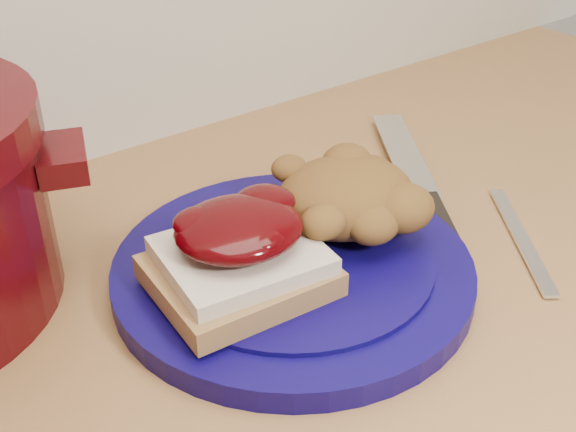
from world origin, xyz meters
TOP-DOWN VIEW (x-y plane):
  - plate at (0.04, 1.49)m, footprint 0.35×0.35m
  - sandwich at (-0.01, 1.49)m, footprint 0.14×0.12m
  - stuffing_mound at (0.11, 1.50)m, footprint 0.14×0.13m
  - chef_knife at (0.21, 1.49)m, footprint 0.19×0.28m
  - butter_knife at (0.25, 1.41)m, footprint 0.11×0.15m

SIDE VIEW (x-z plane):
  - butter_knife at x=0.25m, z-range 0.90..0.91m
  - chef_knife at x=0.21m, z-range 0.90..0.92m
  - plate at x=0.04m, z-range 0.90..0.92m
  - sandwich at x=-0.01m, z-range 0.92..0.98m
  - stuffing_mound at x=0.11m, z-range 0.92..0.99m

